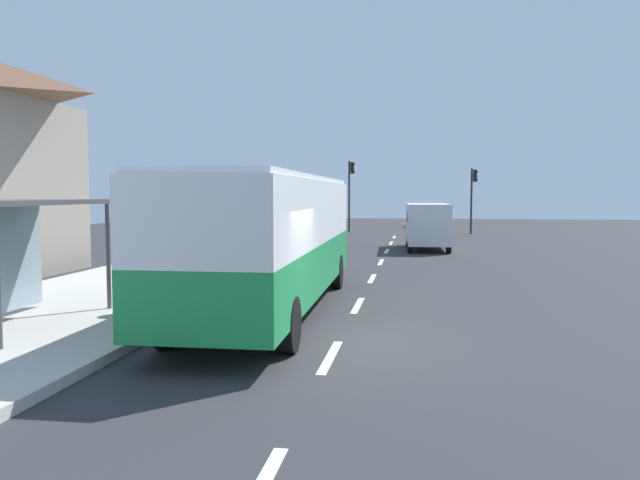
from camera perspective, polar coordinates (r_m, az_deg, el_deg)
name	(u,v)px	position (r m, az deg, el deg)	size (l,w,h in m)	color
ground_plane	(375,263)	(25.61, 5.02, -2.08)	(56.00, 92.00, 0.04)	#2D2D30
sidewalk_platform	(68,309)	(15.89, -22.05, -5.88)	(6.20, 30.00, 0.18)	beige
lane_stripe_seg_1	(330,357)	(10.86, 0.94, -10.65)	(0.16, 2.20, 0.01)	silver
lane_stripe_seg_2	(358,305)	(15.72, 3.47, -5.99)	(0.16, 2.20, 0.01)	silver
lane_stripe_seg_3	(372,279)	(20.64, 4.78, -3.54)	(0.16, 2.20, 0.01)	silver
lane_stripe_seg_4	(381,262)	(25.59, 5.58, -2.03)	(0.16, 2.20, 0.01)	silver
lane_stripe_seg_5	(387,251)	(30.56, 6.12, -1.02)	(0.16, 2.20, 0.01)	silver
lane_stripe_seg_6	(391,243)	(35.54, 6.51, -0.28)	(0.16, 2.20, 0.01)	silver
lane_stripe_seg_7	(394,237)	(40.52, 6.81, 0.27)	(0.16, 2.20, 0.01)	silver
bus	(271,234)	(14.72, -4.53, 0.51)	(2.68, 11.05, 3.21)	#1E8C47
white_van	(427,223)	(31.72, 9.78, 1.56)	(2.20, 5.27, 2.30)	silver
sedan_near	(424,218)	(53.32, 9.52, 2.03)	(1.92, 4.44, 1.52)	black
recycling_bin_red	(146,291)	(14.31, -15.62, -4.52)	(0.52, 0.52, 0.95)	red
recycling_bin_yellow	(159,286)	(14.94, -14.50, -4.13)	(0.52, 0.52, 0.95)	yellow
recycling_bin_orange	(171,282)	(15.58, -13.48, -3.78)	(0.52, 0.52, 0.95)	orange
traffic_light_near_side	(473,190)	(44.47, 13.83, 4.44)	(0.49, 0.28, 4.55)	#2D2D2D
traffic_light_far_side	(351,185)	(45.36, 2.81, 5.04)	(0.49, 0.28, 5.16)	#2D2D2D
bus_shelter	(6,229)	(13.92, -26.76, 0.90)	(1.80, 4.00, 2.50)	#4C4C51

